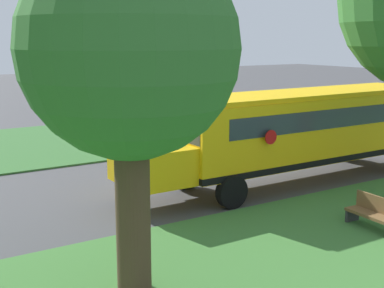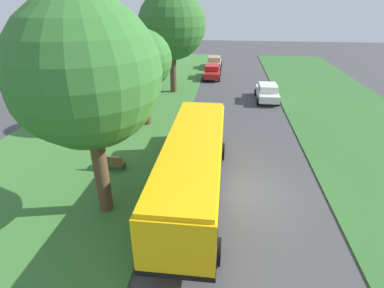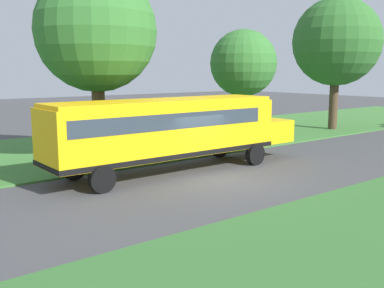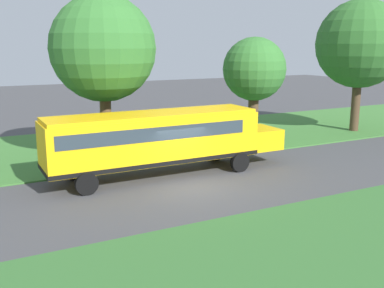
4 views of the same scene
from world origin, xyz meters
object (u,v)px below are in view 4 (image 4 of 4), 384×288
park_bench (157,144)px  oak_tree_roadside_mid (256,70)px  oak_tree_beside_bus (100,51)px  oak_tree_far_end (361,45)px  school_bus (159,138)px

park_bench → oak_tree_roadside_mid: bearing=86.5°
oak_tree_beside_bus → park_bench: size_ratio=5.53×
oak_tree_roadside_mid → oak_tree_far_end: oak_tree_far_end is taller
oak_tree_roadside_mid → oak_tree_far_end: bearing=87.3°
school_bus → oak_tree_roadside_mid: (-4.46, 8.82, 2.86)m
oak_tree_beside_bus → oak_tree_roadside_mid: 10.52m
school_bus → oak_tree_beside_bus: bearing=-157.9°
oak_tree_roadside_mid → park_bench: bearing=-93.5°
school_bus → oak_tree_roadside_mid: size_ratio=1.80×
oak_tree_roadside_mid → oak_tree_far_end: (0.42, 8.91, 1.60)m
oak_tree_beside_bus → oak_tree_far_end: oak_tree_far_end is taller
oak_tree_beside_bus → oak_tree_far_end: (-0.05, 19.35, 0.35)m
school_bus → park_bench: bearing=158.5°
school_bus → oak_tree_far_end: 18.73m
oak_tree_beside_bus → oak_tree_roadside_mid: bearing=92.6°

